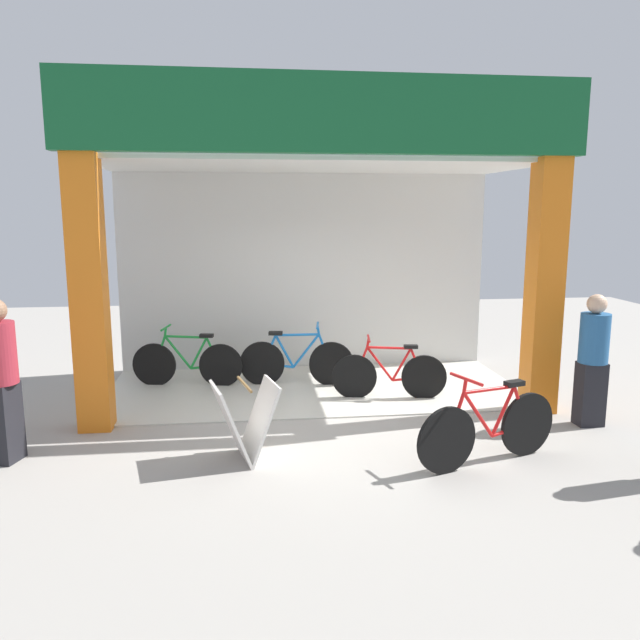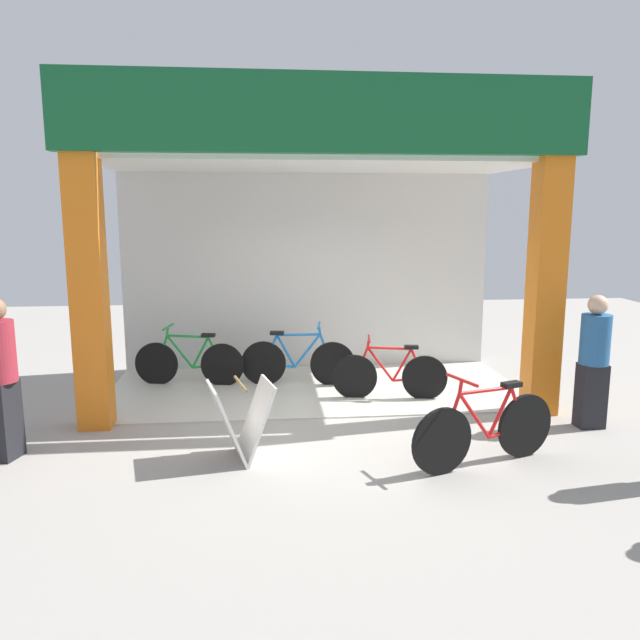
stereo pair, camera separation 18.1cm
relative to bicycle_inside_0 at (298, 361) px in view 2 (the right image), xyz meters
name	(u,v)px [view 2 (the right image)]	position (x,y,z in m)	size (l,w,h in m)	color
ground_plane	(325,419)	(0.25, -1.55, -0.37)	(19.93, 19.93, 0.00)	#9E9991
shop_facade	(315,238)	(0.25, -0.14, 1.83)	(6.17, 3.01, 4.13)	beige
bicycle_inside_0	(298,361)	(0.00, 0.00, 0.00)	(1.70, 0.47, 0.94)	black
bicycle_inside_1	(390,375)	(1.23, -0.81, -0.03)	(1.58, 0.44, 0.88)	black
bicycle_inside_2	(190,362)	(-1.61, 0.16, -0.01)	(1.63, 0.45, 0.91)	black
bicycle_parked_0	(485,429)	(1.73, -3.14, 0.01)	(1.67, 0.65, 0.97)	black
sandwich_board_sign	(241,421)	(-0.76, -2.73, 0.04)	(0.75, 0.72, 0.84)	silver
pedestrian_2	(594,360)	(3.41, -2.14, 0.46)	(0.35, 0.35, 1.62)	black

